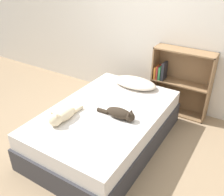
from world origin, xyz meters
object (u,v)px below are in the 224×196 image
object	(u,v)px
bed	(106,127)
pillow	(135,83)
cat_light	(62,116)
cat_dark	(121,114)
bookshelf	(180,81)

from	to	relation	value
bed	pillow	world-z (taller)	pillow
pillow	cat_light	distance (m)	1.25
bed	cat_light	size ratio (longest dim) A/B	3.83
cat_dark	bookshelf	xyz separation A→B (m)	(0.26, 1.29, -0.04)
bed	pillow	xyz separation A→B (m)	(-0.01, 0.76, 0.30)
bed	cat_dark	bearing A→B (deg)	-11.97
bed	pillow	size ratio (longest dim) A/B	3.03
pillow	cat_light	bearing A→B (deg)	-103.04
bed	cat_dark	world-z (taller)	cat_dark
bookshelf	bed	bearing A→B (deg)	-112.08
bed	cat_light	distance (m)	0.62
bed	cat_dark	xyz separation A→B (m)	(0.24, -0.05, 0.31)
cat_light	cat_dark	world-z (taller)	cat_light
bed	pillow	bearing A→B (deg)	90.50
cat_dark	bookshelf	distance (m)	1.32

